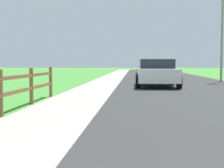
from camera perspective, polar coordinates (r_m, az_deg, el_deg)
ground_plane at (r=25.68m, az=1.97°, el=1.02°), size 120.00×120.00×0.00m
road_asphalt at (r=27.78m, az=9.35°, el=1.18°), size 7.00×66.00×0.01m
curb_concrete at (r=27.93m, az=-4.05°, el=1.24°), size 6.00×66.00×0.01m
grass_verge at (r=28.18m, az=-7.08°, el=1.24°), size 5.00×66.00×0.00m
parked_suv_white at (r=16.73m, az=7.88°, el=1.98°), size 2.14×4.43×1.40m
parked_car_blue at (r=26.11m, az=6.85°, el=2.71°), size 2.20×4.54×1.50m
parked_car_black at (r=36.91m, az=6.69°, el=2.99°), size 2.16×4.51×1.48m
parked_car_red at (r=47.67m, az=6.22°, el=3.08°), size 2.09×4.26×1.37m
street_lamp at (r=21.74m, az=19.18°, el=11.00°), size 1.17×0.20×6.85m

